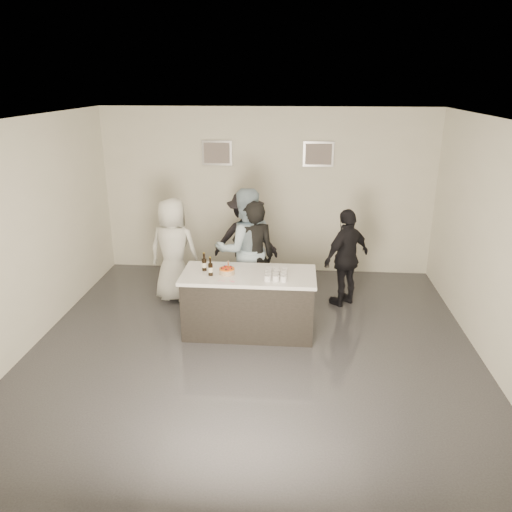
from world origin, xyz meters
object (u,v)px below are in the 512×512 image
person_guest_right (347,258)px  cake (227,271)px  person_main_blue (245,249)px  beer_bottle_b (210,266)px  bar_counter (249,303)px  beer_bottle_a (204,262)px  person_main_black (253,257)px  person_guest_back (246,240)px  person_guest_left (174,250)px

person_guest_right → cake: bearing=-9.1°
person_main_blue → beer_bottle_b: bearing=48.7°
cake → person_guest_right: person_guest_right is taller
person_guest_right → bar_counter: bearing=-5.1°
person_main_blue → beer_bottle_a: bearing=38.4°
person_main_black → person_guest_back: 0.98m
beer_bottle_b → person_guest_back: size_ratio=0.15×
person_guest_right → person_guest_left: bearing=-40.9°
person_main_black → person_guest_left: 1.35m
person_guest_right → person_guest_back: person_guest_back is taller
person_guest_left → person_main_blue: bearing=-179.0°
bar_counter → beer_bottle_a: size_ratio=7.15×
person_main_black → person_guest_right: bearing=-179.0°
person_guest_left → beer_bottle_b: bearing=133.2°
bar_counter → person_guest_back: person_guest_back is taller
beer_bottle_a → person_main_black: (0.64, 0.67, -0.15)m
beer_bottle_a → person_main_black: person_main_black is taller
beer_bottle_b → person_guest_back: person_guest_back is taller
person_main_blue → person_main_black: bearing=112.7°
bar_counter → person_main_black: (0.00, 0.73, 0.43)m
person_main_blue → person_guest_back: size_ratio=1.13×
cake → person_main_black: size_ratio=0.12×
cake → person_guest_left: 1.48m
person_guest_left → beer_bottle_a: bearing=133.3°
bar_counter → person_guest_left: size_ratio=1.10×
person_guest_right → beer_bottle_b: bearing=-10.5°
bar_counter → person_guest_right: (1.45, 1.08, 0.34)m
cake → person_guest_right: 2.08m
bar_counter → person_guest_back: bearing=97.2°
beer_bottle_a → person_main_black: bearing=46.5°
person_guest_left → cake: bearing=141.8°
person_main_black → person_guest_back: person_main_black is taller
person_guest_left → person_guest_right: 2.76m
beer_bottle_a → person_guest_left: size_ratio=0.15×
person_guest_left → person_guest_back: (1.10, 0.64, -0.00)m
beer_bottle_a → person_guest_left: bearing=124.8°
person_main_blue → person_guest_right: 1.61m
person_guest_left → person_guest_back: person_guest_left is taller
bar_counter → cake: size_ratio=8.67×
person_guest_right → beer_bottle_a: bearing=-15.7°
cake → person_guest_back: person_guest_back is taller
person_guest_left → person_guest_back: size_ratio=1.00×
beer_bottle_b → beer_bottle_a: bearing=124.2°
person_guest_right → person_guest_back: (-1.66, 0.60, 0.06)m
cake → person_guest_back: size_ratio=0.13×
beer_bottle_a → person_main_black: 0.94m
cake → person_main_black: bearing=68.6°
person_main_black → person_guest_right: (1.44, 0.35, -0.09)m
cake → person_main_blue: 0.94m
cake → beer_bottle_a: bearing=163.4°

